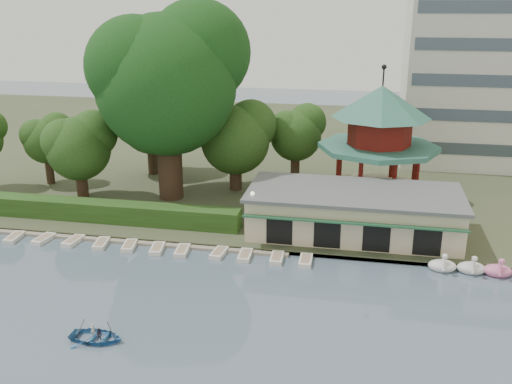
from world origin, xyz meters
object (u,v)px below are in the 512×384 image
(boathouse, at_px, (354,212))
(pavilion, at_px, (380,131))
(big_tree, at_px, (168,75))
(rowboat_with_passengers, at_px, (96,333))
(dock, at_px, (100,237))

(boathouse, bearing_deg, pavilion, 78.72)
(big_tree, height_order, rowboat_with_passengers, big_tree)
(pavilion, xyz_separation_m, rowboat_with_passengers, (-17.02, -29.71, -6.99))
(dock, relative_size, rowboat_with_passengers, 7.17)
(big_tree, distance_m, rowboat_with_passengers, 29.09)
(dock, height_order, pavilion, pavilion)
(dock, distance_m, big_tree, 17.34)
(dock, xyz_separation_m, rowboat_with_passengers, (6.98, -14.91, 0.37))
(boathouse, distance_m, rowboat_with_passengers, 24.84)
(pavilion, bearing_deg, big_tree, -169.72)
(dock, bearing_deg, boathouse, 12.24)
(boathouse, xyz_separation_m, pavilion, (2.00, 10.03, 5.11))
(boathouse, xyz_separation_m, rowboat_with_passengers, (-15.02, -19.69, -1.88))
(big_tree, relative_size, rowboat_with_passengers, 4.21)
(boathouse, relative_size, rowboat_with_passengers, 3.92)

